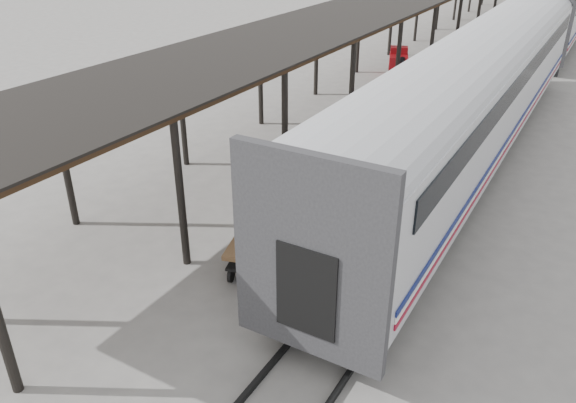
# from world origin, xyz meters

# --- Properties ---
(ground) EXTENTS (160.00, 160.00, 0.00)m
(ground) POSITION_xyz_m (0.00, 0.00, 0.00)
(ground) COLOR slate
(ground) RESTS_ON ground
(rails) EXTENTS (1.54, 150.00, 0.12)m
(rails) POSITION_xyz_m (3.20, 34.00, 0.06)
(rails) COLOR black
(rails) RESTS_ON ground
(baggage_cart) EXTENTS (1.88, 2.66, 0.86)m
(baggage_cart) POSITION_xyz_m (0.32, -1.05, 0.65)
(baggage_cart) COLOR brown
(baggage_cart) RESTS_ON ground
(suitcase_stack) EXTENTS (1.28, 1.31, 0.42)m
(suitcase_stack) POSITION_xyz_m (0.11, -0.75, 1.02)
(suitcase_stack) COLOR #3A3A3C
(suitcase_stack) RESTS_ON baggage_cart
(luggage_tug) EXTENTS (1.51, 1.89, 1.46)m
(luggage_tug) POSITION_xyz_m (-3.27, 18.64, 0.67)
(luggage_tug) COLOR maroon
(luggage_tug) RESTS_ON ground
(porter) EXTENTS (0.48, 0.71, 1.92)m
(porter) POSITION_xyz_m (0.57, -1.70, 1.82)
(porter) COLOR navy
(porter) RESTS_ON baggage_cart
(pedestrian) EXTENTS (1.13, 0.49, 1.91)m
(pedestrian) POSITION_xyz_m (-1.76, 14.86, 0.95)
(pedestrian) COLOR black
(pedestrian) RESTS_ON ground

